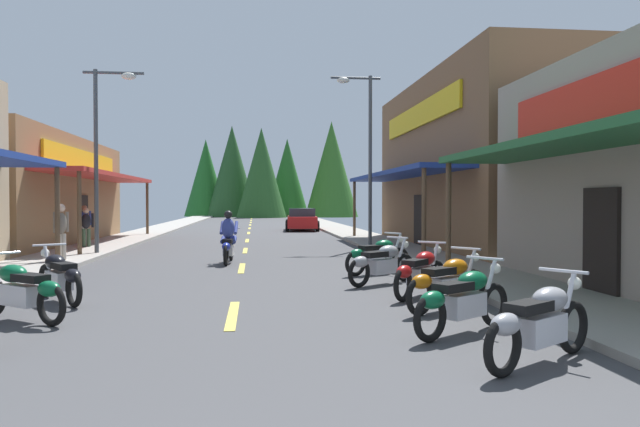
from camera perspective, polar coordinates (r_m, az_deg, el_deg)
ground at (r=28.23m, az=-7.10°, el=-2.65°), size 9.03×84.03×0.10m
sidewalk_left at (r=28.86m, az=-18.51°, el=-2.40°), size 2.38×84.03×0.12m
sidewalk_right at (r=28.72m, az=4.38°, el=-2.36°), size 2.38×84.03×0.12m
centerline_dashes at (r=33.42m, az=-6.98°, el=-1.96°), size 0.16×61.34×0.01m
storefront_right_far at (r=24.85m, az=17.21°, el=4.66°), size 8.61×13.84×6.73m
streetlamp_left at (r=20.99m, az=-20.26°, el=7.16°), size 1.98×0.30×6.24m
streetlamp_right at (r=23.38m, az=4.27°, el=7.37°), size 1.98×0.30×6.81m
motorcycle_parked_right_0 at (r=7.10m, az=20.59°, el=-9.85°), size 1.84×1.27×1.04m
motorcycle_parked_right_1 at (r=8.39m, az=13.76°, el=-8.10°), size 1.81×1.31×1.04m
motorcycle_parked_right_2 at (r=10.12m, az=12.29°, el=-6.50°), size 1.81×1.31×1.04m
motorcycle_parked_right_3 at (r=11.47m, az=9.74°, el=-5.58°), size 1.50×1.67×1.04m
motorcycle_parked_right_4 at (r=13.01m, az=6.03°, el=-4.77°), size 1.79×1.34×1.04m
motorcycle_parked_right_5 at (r=14.85m, az=5.62°, el=-4.03°), size 1.90×1.16×1.04m
motorcycle_parked_left_1 at (r=10.11m, az=-27.05°, el=-6.61°), size 1.76×1.38×1.04m
motorcycle_parked_left_2 at (r=11.69m, az=-24.05°, el=-5.54°), size 1.34×1.79×1.04m
rider_cruising_lead at (r=17.50m, az=-8.92°, el=-2.70°), size 0.60×2.14×1.57m
pedestrian_by_shop at (r=24.96m, az=-21.99°, el=-0.87°), size 0.44×0.44×1.69m
pedestrian_browsing at (r=18.71m, az=-23.92°, el=-1.39°), size 0.39×0.52×1.77m
pedestrian_waiting at (r=23.79m, az=-21.85°, el=-1.10°), size 0.51×0.40×1.60m
parked_car_curbside at (r=36.88m, az=-1.77°, el=-0.60°), size 2.27×4.40×1.40m
treeline_backdrop at (r=70.32m, az=-5.10°, el=3.96°), size 20.84×11.39×11.32m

